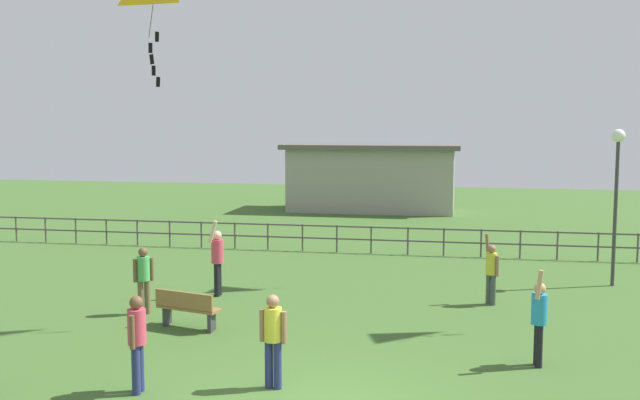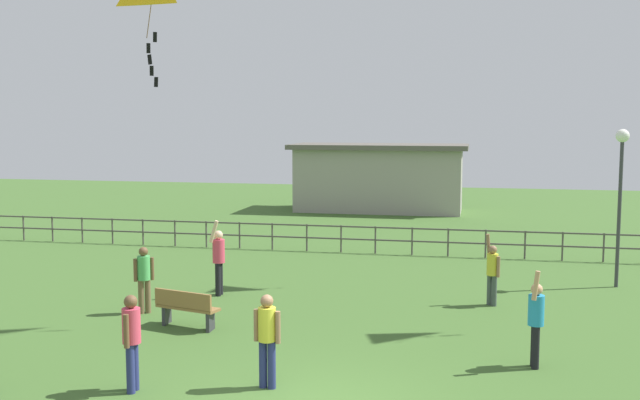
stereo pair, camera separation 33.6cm
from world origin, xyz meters
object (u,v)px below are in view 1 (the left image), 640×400
Objects in this scene: person_0 at (144,276)px; person_3 at (137,337)px; lamppost at (617,172)px; person_5 at (217,258)px; person_7 at (539,317)px; person_1 at (273,335)px; person_4 at (491,270)px; park_bench at (187,308)px.

person_3 is (2.05, -4.80, 0.04)m from person_0.
lamppost reaches higher than person_0.
lamppost is at bearing 17.10° from person_5.
person_0 is 9.05m from person_7.
person_1 is at bearing -127.54° from lamppost.
lamppost is at bearing 39.56° from person_4.
person_4 is at bearing 3.21° from person_5.
lamppost is 8.18m from person_7.
lamppost is 12.14m from park_bench.
lamppost is 2.60× the size of person_3.
park_bench is (-10.04, -6.27, -2.70)m from lamppost.
person_0 is 2.38m from person_5.
lamppost is 11.07m from person_5.
person_1 is at bearing -48.88° from park_bench.
person_3 is at bearing -163.56° from person_1.
person_3 is 0.94× the size of person_4.
person_4 reaches higher than person_3.
lamppost reaches higher than person_3.
person_7 reaches higher than park_bench.
person_3 is (0.59, -3.83, 0.50)m from park_bench.
person_3 is 7.27m from person_7.
person_5 is at bearing 62.03° from person_0.
park_bench is at bearing 131.12° from person_1.
person_7 is (4.57, 2.05, -0.00)m from person_1.
lamppost reaches higher than park_bench.
person_7 is (8.80, -2.10, 0.02)m from person_0.
person_7 is at bearing -8.73° from park_bench.
park_bench is at bearing -152.46° from person_4.
lamppost is 2.32× the size of person_7.
person_1 is at bearing -120.20° from person_4.
person_0 is (-1.45, 0.98, 0.46)m from park_bench.
person_5 is at bearing 96.32° from park_bench.
person_3 is at bearing -81.19° from park_bench.
lamppost is 2.45× the size of person_4.
person_3 is at bearing -158.23° from person_7.
park_bench is at bearing -148.02° from lamppost.
person_4 is at bearing 98.69° from person_7.
park_bench is 7.45m from person_7.
person_0 is 5.93m from person_1.
park_bench is at bearing -83.68° from person_5.
park_bench is 0.93× the size of person_3.
person_7 is (7.35, -1.13, 0.47)m from park_bench.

